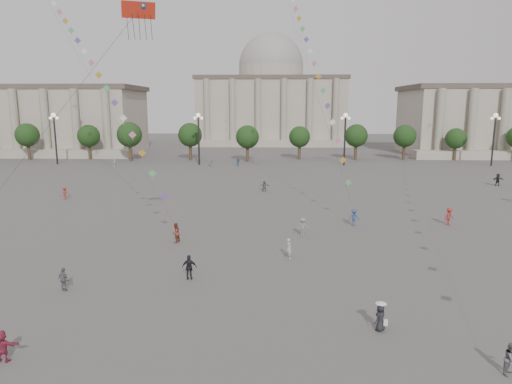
{
  "coord_description": "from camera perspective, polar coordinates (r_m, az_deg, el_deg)",
  "views": [
    {
      "loc": [
        -0.43,
        -24.0,
        12.02
      ],
      "look_at": [
        -1.48,
        12.0,
        5.23
      ],
      "focal_mm": 32.0,
      "sensor_mm": 36.0,
      "label": 1
    }
  ],
  "objects": [
    {
      "name": "dragon_kite",
      "position": [
        33.34,
        -14.7,
        19.7
      ],
      "size": [
        5.98,
        6.14,
        22.25
      ],
      "color": "red",
      "rests_on": "ground"
    },
    {
      "name": "kite_flyer_0",
      "position": [
        41.47,
        -10.02,
        -5.04
      ],
      "size": [
        0.99,
        1.08,
        1.79
      ],
      "primitive_type": "imported",
      "rotation": [
        0.0,
        0.0,
        4.25
      ],
      "color": "brown",
      "rests_on": "ground"
    },
    {
      "name": "person_crowd_2",
      "position": [
        64.52,
        -22.79,
        -0.15
      ],
      "size": [
        1.21,
        1.17,
        1.65
      ],
      "primitive_type": "imported",
      "rotation": [
        0.0,
        0.0,
        0.73
      ],
      "color": "maroon",
      "rests_on": "ground"
    },
    {
      "name": "kite_train_west",
      "position": [
        61.99,
        -21.69,
        17.2
      ],
      "size": [
        28.65,
        32.73,
        55.59
      ],
      "color": "#3F3F3F",
      "rests_on": "ground"
    },
    {
      "name": "tree_row",
      "position": [
        102.22,
        1.92,
        6.96
      ],
      "size": [
        137.12,
        5.12,
        8.0
      ],
      "color": "#382B1C",
      "rests_on": "ground"
    },
    {
      "name": "tourist_2",
      "position": [
        25.88,
        -29.12,
        -16.49
      ],
      "size": [
        1.47,
        0.5,
        1.57
      ],
      "primitive_type": "imported",
      "rotation": [
        0.0,
        0.0,
        3.12
      ],
      "color": "#9B2A41",
      "rests_on": "ground"
    },
    {
      "name": "lamp_post_far_east",
      "position": [
        104.5,
        27.66,
        6.92
      ],
      "size": [
        2.0,
        0.9,
        10.65
      ],
      "color": "#262628",
      "rests_on": "ground"
    },
    {
      "name": "tourist_3",
      "position": [
        33.07,
        -22.92,
        -10.02
      ],
      "size": [
        1.02,
        0.77,
        1.61
      ],
      "primitive_type": "imported",
      "rotation": [
        0.0,
        0.0,
        2.67
      ],
      "color": "slate",
      "rests_on": "ground"
    },
    {
      "name": "person_crowd_9",
      "position": [
        78.94,
        27.99,
        1.37
      ],
      "size": [
        1.82,
        0.81,
        1.9
      ],
      "primitive_type": "imported",
      "rotation": [
        0.0,
        0.0,
        0.15
      ],
      "color": "black",
      "rests_on": "ground"
    },
    {
      "name": "lamp_post_far_west",
      "position": [
        104.14,
        -23.87,
        7.21
      ],
      "size": [
        2.0,
        0.9,
        10.65
      ],
      "color": "#262628",
      "rests_on": "ground"
    },
    {
      "name": "person_crowd_4",
      "position": [
        92.43,
        -5.74,
        3.71
      ],
      "size": [
        1.24,
        1.67,
        1.75
      ],
      "primitive_type": "imported",
      "rotation": [
        0.0,
        0.0,
        4.21
      ],
      "color": "#AFAEAA",
      "rests_on": "ground"
    },
    {
      "name": "person_crowd_8",
      "position": [
        50.69,
        23.0,
        -2.83
      ],
      "size": [
        1.37,
        1.17,
        1.84
      ],
      "primitive_type": "imported",
      "rotation": [
        0.0,
        0.0,
        0.5
      ],
      "color": "maroon",
      "rests_on": "ground"
    },
    {
      "name": "lamp_post_mid_east",
      "position": [
        95.37,
        11.08,
        7.68
      ],
      "size": [
        2.0,
        0.9,
        10.65
      ],
      "color": "#262628",
      "rests_on": "ground"
    },
    {
      "name": "hat_person",
      "position": [
        26.44,
        15.31,
        -14.79
      ],
      "size": [
        0.87,
        0.86,
        1.69
      ],
      "color": "black",
      "rests_on": "ground"
    },
    {
      "name": "kite_flyer_1",
      "position": [
        47.5,
        12.14,
        -3.13
      ],
      "size": [
        1.27,
        0.93,
        1.76
      ],
      "primitive_type": "imported",
      "rotation": [
        0.0,
        0.0,
        0.26
      ],
      "color": "navy",
      "rests_on": "ground"
    },
    {
      "name": "kite_flyer_2",
      "position": [
        24.84,
        29.25,
        -17.74
      ],
      "size": [
        0.92,
        0.93,
        1.51
      ],
      "primitive_type": "imported",
      "rotation": [
        0.0,
        0.0,
        0.79
      ],
      "color": "#5F5E63",
      "rests_on": "ground"
    },
    {
      "name": "person_crowd_13",
      "position": [
        36.75,
        4.13,
        -7.05
      ],
      "size": [
        0.65,
        0.73,
        1.68
      ],
      "primitive_type": "imported",
      "rotation": [
        0.0,
        0.0,
        2.08
      ],
      "color": "#ADADA9",
      "rests_on": "ground"
    },
    {
      "name": "lamp_post_mid_west",
      "position": [
        95.24,
        -7.2,
        7.79
      ],
      "size": [
        2.0,
        0.9,
        10.65
      ],
      "color": "#262628",
      "rests_on": "ground"
    },
    {
      "name": "hall_central",
      "position": [
        153.24,
        1.87,
        11.51
      ],
      "size": [
        48.3,
        34.3,
        35.5
      ],
      "color": "#A69C8B",
      "rests_on": "ground"
    },
    {
      "name": "kite_train_mid",
      "position": [
        69.04,
        4.78,
        21.74
      ],
      "size": [
        10.57,
        41.69,
        61.64
      ],
      "color": "#3F3F3F",
      "rests_on": "ground"
    },
    {
      "name": "person_crowd_0",
      "position": [
        92.89,
        -2.27,
        3.77
      ],
      "size": [
        1.07,
        0.87,
        1.7
      ],
      "primitive_type": "imported",
      "rotation": [
        0.0,
        0.0,
        0.55
      ],
      "color": "#385B80",
      "rests_on": "ground"
    },
    {
      "name": "person_crowd_10",
      "position": [
        97.39,
        -17.27,
        3.61
      ],
      "size": [
        0.44,
        0.63,
        1.66
      ],
      "primitive_type": "imported",
      "rotation": [
        0.0,
        0.0,
        1.65
      ],
      "color": "#B7B7B3",
      "rests_on": "ground"
    },
    {
      "name": "person_crowd_6",
      "position": [
        43.02,
        5.86,
        -4.36
      ],
      "size": [
        1.21,
        0.76,
        1.79
      ],
      "primitive_type": "imported",
      "rotation": [
        0.0,
        0.0,
        0.08
      ],
      "color": "slate",
      "rests_on": "ground"
    },
    {
      "name": "person_crowd_12",
      "position": [
        65.14,
        1.06,
        0.76
      ],
      "size": [
        1.52,
        0.64,
        1.59
      ],
      "primitive_type": "imported",
      "rotation": [
        0.0,
        0.0,
        3.02
      ],
      "color": "slate",
      "rests_on": "ground"
    },
    {
      "name": "ground",
      "position": [
        26.85,
        2.5,
        -15.93
      ],
      "size": [
        360.0,
        360.0,
        0.0
      ],
      "primitive_type": "plane",
      "color": "#53504E",
      "rests_on": "ground"
    },
    {
      "name": "tourist_4",
      "position": [
        32.76,
        -8.33,
        -9.29
      ],
      "size": [
        1.05,
        0.44,
        1.78
      ],
      "primitive_type": "imported",
      "rotation": [
        0.0,
        0.0,
        3.15
      ],
      "color": "black",
      "rests_on": "ground"
    }
  ]
}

